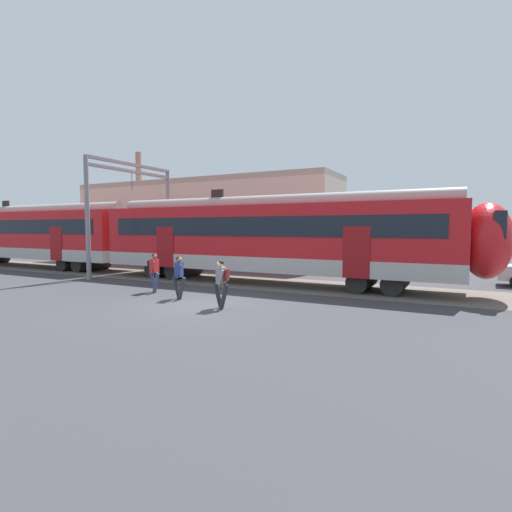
# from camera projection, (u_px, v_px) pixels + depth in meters

# --- Properties ---
(ground_plane) EXTENTS (160.00, 160.00, 0.00)m
(ground_plane) POSITION_uv_depth(u_px,v_px,m) (202.00, 305.00, 14.23)
(ground_plane) COLOR #38383D
(track_bed) EXTENTS (80.00, 4.40, 0.01)m
(track_bed) POSITION_uv_depth(u_px,v_px,m) (107.00, 272.00, 24.94)
(track_bed) COLOR #605951
(track_bed) RESTS_ON ground
(commuter_train) EXTENTS (38.05, 3.07, 4.73)m
(commuter_train) POSITION_uv_depth(u_px,v_px,m) (135.00, 236.00, 23.62)
(commuter_train) COLOR #B7B2AD
(commuter_train) RESTS_ON ground
(pedestrian_red) EXTENTS (0.66, 0.54, 1.67)m
(pedestrian_red) POSITION_uv_depth(u_px,v_px,m) (154.00, 269.00, 16.89)
(pedestrian_red) COLOR navy
(pedestrian_red) RESTS_ON ground
(pedestrian_navy) EXTENTS (0.70, 0.53, 1.67)m
(pedestrian_navy) POSITION_uv_depth(u_px,v_px,m) (179.00, 274.00, 15.31)
(pedestrian_navy) COLOR #28282D
(pedestrian_navy) RESTS_ON ground
(pedestrian_grey) EXTENTS (0.69, 0.54, 1.67)m
(pedestrian_grey) POSITION_uv_depth(u_px,v_px,m) (222.00, 280.00, 13.47)
(pedestrian_grey) COLOR #28282D
(pedestrian_grey) RESTS_ON ground
(catenary_gantry) EXTENTS (0.24, 6.64, 6.53)m
(catenary_gantry) POSITION_uv_depth(u_px,v_px,m) (132.00, 201.00, 23.56)
(catenary_gantry) COLOR gray
(catenary_gantry) RESTS_ON ground
(background_building) EXTENTS (21.75, 5.00, 9.20)m
(background_building) POSITION_uv_depth(u_px,v_px,m) (201.00, 222.00, 31.51)
(background_building) COLOR beige
(background_building) RESTS_ON ground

